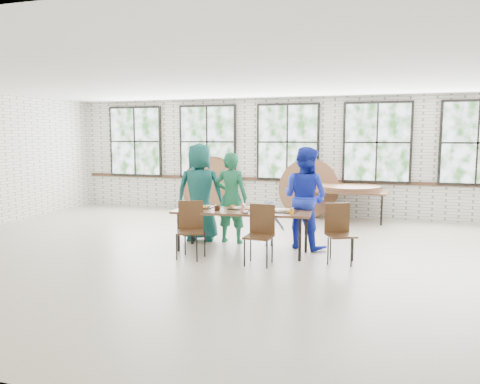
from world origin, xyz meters
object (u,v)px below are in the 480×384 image
object	(u,v)px
chair_near_right	(260,229)
storage_table	(348,193)
chair_near_left	(191,224)
dining_table	(242,213)

from	to	relation	value
chair_near_right	storage_table	xyz separation A→B (m)	(1.02, 4.18, 0.13)
chair_near_right	storage_table	distance (m)	4.30
chair_near_left	storage_table	distance (m)	4.72
chair_near_left	dining_table	bearing A→B (deg)	17.77
chair_near_left	chair_near_right	bearing A→B (deg)	-23.13
dining_table	chair_near_right	distance (m)	0.81
dining_table	chair_near_left	size ratio (longest dim) A/B	2.60
chair_near_left	chair_near_right	world-z (taller)	same
dining_table	chair_near_right	size ratio (longest dim) A/B	2.60
dining_table	chair_near_left	world-z (taller)	chair_near_left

